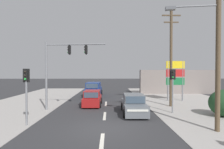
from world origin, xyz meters
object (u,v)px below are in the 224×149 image
(pedestal_signal_right_kerb, at_px, (173,83))
(shopping_plaza_sign, at_px, (175,75))
(hatchback_kerbside_parked, at_px, (92,99))
(suv_crossing_left, at_px, (94,90))
(utility_pole_midground_right, at_px, (171,56))
(pedestal_signal_left_kerb, at_px, (26,87))
(utility_pole_foreground_right, at_px, (216,38))
(sedan_oncoming_mid, at_px, (134,105))
(traffic_signal_mast, at_px, (61,63))

(pedestal_signal_right_kerb, height_order, shopping_plaza_sign, shopping_plaza_sign)
(hatchback_kerbside_parked, bearing_deg, suv_crossing_left, 94.17)
(utility_pole_midground_right, xyz_separation_m, suv_crossing_left, (-8.09, 7.14, -3.95))
(pedestal_signal_left_kerb, bearing_deg, pedestal_signal_right_kerb, 16.91)
(shopping_plaza_sign, xyz_separation_m, suv_crossing_left, (-9.73, 3.93, -2.10))
(pedestal_signal_right_kerb, bearing_deg, suv_crossing_left, 126.68)
(utility_pole_foreground_right, height_order, pedestal_signal_right_kerb, utility_pole_foreground_right)
(pedestal_signal_left_kerb, xyz_separation_m, sedan_oncoming_mid, (7.14, 3.02, -1.71))
(hatchback_kerbside_parked, bearing_deg, pedestal_signal_right_kerb, -24.82)
(traffic_signal_mast, distance_m, shopping_plaza_sign, 12.76)
(utility_pole_midground_right, height_order, pedestal_signal_right_kerb, utility_pole_midground_right)
(utility_pole_midground_right, relative_size, pedestal_signal_right_kerb, 2.58)
(pedestal_signal_right_kerb, bearing_deg, utility_pole_midground_right, 73.33)
(shopping_plaza_sign, bearing_deg, traffic_signal_mast, -158.10)
(shopping_plaza_sign, bearing_deg, pedestal_signal_left_kerb, -144.80)
(pedestal_signal_right_kerb, xyz_separation_m, pedestal_signal_left_kerb, (-10.31, -3.14, 0.00))
(traffic_signal_mast, relative_size, hatchback_kerbside_parked, 1.64)
(shopping_plaza_sign, relative_size, suv_crossing_left, 0.99)
(utility_pole_midground_right, distance_m, shopping_plaza_sign, 4.05)
(shopping_plaza_sign, bearing_deg, sedan_oncoming_mid, -133.20)
(suv_crossing_left, bearing_deg, shopping_plaza_sign, -21.99)
(utility_pole_foreground_right, relative_size, hatchback_kerbside_parked, 2.69)
(utility_pole_midground_right, relative_size, shopping_plaza_sign, 2.00)
(utility_pole_midground_right, height_order, traffic_signal_mast, utility_pole_midground_right)
(traffic_signal_mast, bearing_deg, shopping_plaza_sign, 21.90)
(utility_pole_midground_right, relative_size, traffic_signal_mast, 1.53)
(pedestal_signal_left_kerb, height_order, hatchback_kerbside_parked, pedestal_signal_left_kerb)
(utility_pole_foreground_right, xyz_separation_m, utility_pole_midground_right, (-0.01, 7.03, -0.44))
(traffic_signal_mast, xyz_separation_m, suv_crossing_left, (2.06, 8.67, -3.26))
(traffic_signal_mast, xyz_separation_m, hatchback_kerbside_parked, (2.55, 2.03, -3.44))
(traffic_signal_mast, height_order, pedestal_signal_right_kerb, traffic_signal_mast)
(utility_pole_foreground_right, xyz_separation_m, pedestal_signal_right_kerb, (-0.81, 4.37, -2.86))
(pedestal_signal_right_kerb, distance_m, hatchback_kerbside_parked, 7.70)
(utility_pole_midground_right, bearing_deg, shopping_plaza_sign, 62.86)
(traffic_signal_mast, distance_m, pedestal_signal_right_kerb, 9.58)
(utility_pole_foreground_right, relative_size, pedestal_signal_right_kerb, 2.76)
(shopping_plaza_sign, height_order, hatchback_kerbside_parked, shopping_plaza_sign)
(utility_pole_midground_right, height_order, hatchback_kerbside_parked, utility_pole_midground_right)
(utility_pole_midground_right, xyz_separation_m, pedestal_signal_right_kerb, (-0.80, -2.66, -2.42))
(traffic_signal_mast, bearing_deg, pedestal_signal_left_kerb, -102.71)
(utility_pole_foreground_right, bearing_deg, traffic_signal_mast, 151.62)
(traffic_signal_mast, height_order, sedan_oncoming_mid, traffic_signal_mast)
(pedestal_signal_right_kerb, distance_m, pedestal_signal_left_kerb, 10.78)
(hatchback_kerbside_parked, xyz_separation_m, sedan_oncoming_mid, (3.63, -3.27, 0.00))
(utility_pole_midground_right, xyz_separation_m, hatchback_kerbside_parked, (-7.61, 0.49, -4.14))
(traffic_signal_mast, xyz_separation_m, shopping_plaza_sign, (11.79, 4.74, -1.16))
(utility_pole_foreground_right, height_order, utility_pole_midground_right, utility_pole_foreground_right)
(shopping_plaza_sign, distance_m, sedan_oncoming_mid, 8.51)
(utility_pole_foreground_right, xyz_separation_m, hatchback_kerbside_parked, (-7.62, 7.52, -4.57))
(utility_pole_foreground_right, relative_size, utility_pole_midground_right, 1.07)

